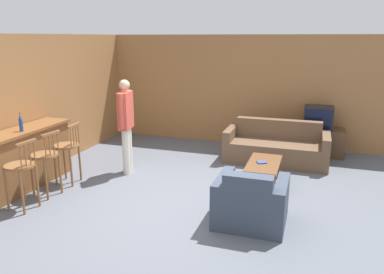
{
  "coord_description": "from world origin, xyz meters",
  "views": [
    {
      "loc": [
        1.86,
        -5.14,
        2.55
      ],
      "look_at": [
        -0.13,
        0.86,
        0.85
      ],
      "focal_mm": 35.0,
      "sensor_mm": 36.0,
      "label": 1
    }
  ],
  "objects": [
    {
      "name": "bar_chair_far",
      "position": [
        -2.22,
        0.16,
        0.61
      ],
      "size": [
        0.48,
        0.48,
        1.09
      ],
      "color": "brown",
      "rests_on": "ground_plane"
    },
    {
      "name": "ground_plane",
      "position": [
        0.0,
        0.0,
        0.0
      ],
      "size": [
        24.0,
        24.0,
        0.0
      ],
      "primitive_type": "plane",
      "color": "#565B66"
    },
    {
      "name": "bottle",
      "position": [
        -2.72,
        -0.32,
        1.17
      ],
      "size": [
        0.06,
        0.06,
        0.31
      ],
      "color": "#234293",
      "rests_on": "bar_counter"
    },
    {
      "name": "bar_counter",
      "position": [
        -2.81,
        -0.4,
        0.52
      ],
      "size": [
        0.55,
        2.3,
        1.03
      ],
      "color": "brown",
      "rests_on": "ground_plane"
    },
    {
      "name": "tv",
      "position": [
        1.97,
        3.3,
        0.85
      ],
      "size": [
        0.61,
        0.44,
        0.5
      ],
      "color": "black",
      "rests_on": "tv_unit"
    },
    {
      "name": "wall_left",
      "position": [
        -3.15,
        1.36,
        1.3
      ],
      "size": [
        0.08,
        8.72,
        2.6
      ],
      "color": "#9E6B3D",
      "rests_on": "ground_plane"
    },
    {
      "name": "bar_chair_near",
      "position": [
        -2.22,
        -0.96,
        0.61
      ],
      "size": [
        0.46,
        0.46,
        1.09
      ],
      "color": "brown",
      "rests_on": "ground_plane"
    },
    {
      "name": "book_on_table",
      "position": [
        1.07,
        1.07,
        0.44
      ],
      "size": [
        0.2,
        0.19,
        0.02
      ],
      "color": "navy",
      "rests_on": "coffee_table"
    },
    {
      "name": "bar_chair_mid",
      "position": [
        -2.22,
        -0.41,
        0.61
      ],
      "size": [
        0.49,
        0.49,
        1.09
      ],
      "color": "brown",
      "rests_on": "ground_plane"
    },
    {
      "name": "wall_back",
      "position": [
        0.0,
        3.72,
        1.3
      ],
      "size": [
        9.4,
        0.08,
        2.6
      ],
      "color": "#9E6B3D",
      "rests_on": "ground_plane"
    },
    {
      "name": "tv_unit",
      "position": [
        1.97,
        3.31,
        0.3
      ],
      "size": [
        1.16,
        0.54,
        0.6
      ],
      "color": "#513823",
      "rests_on": "ground_plane"
    },
    {
      "name": "person_by_window",
      "position": [
        -1.47,
        0.97,
        1.02
      ],
      "size": [
        0.26,
        0.58,
        1.79
      ],
      "color": "silver",
      "rests_on": "ground_plane"
    },
    {
      "name": "couch_far",
      "position": [
        1.18,
        2.53,
        0.3
      ],
      "size": [
        2.1,
        0.91,
        0.85
      ],
      "color": "brown",
      "rests_on": "ground_plane"
    },
    {
      "name": "armchair_near",
      "position": [
        1.13,
        -0.34,
        0.31
      ],
      "size": [
        0.97,
        0.86,
        0.83
      ],
      "color": "#384251",
      "rests_on": "ground_plane"
    },
    {
      "name": "coffee_table",
      "position": [
        1.11,
        1.1,
        0.37
      ],
      "size": [
        0.54,
        1.08,
        0.43
      ],
      "color": "brown",
      "rests_on": "ground_plane"
    }
  ]
}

